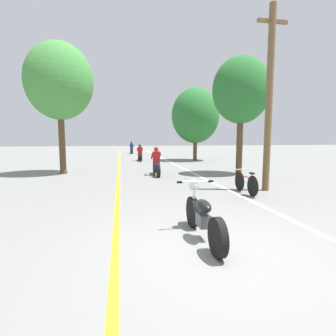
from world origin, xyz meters
TOP-DOWN VIEW (x-y plane):
  - ground_plane at (0.00, 0.00)m, footprint 120.00×120.00m
  - lane_stripe_center at (-1.70, 12.39)m, footprint 0.14×48.00m
  - lane_stripe_edge at (2.28, 12.39)m, footprint 0.14×48.00m
  - utility_pole at (3.60, 4.46)m, footprint 1.10×0.24m
  - roadside_tree_right_near at (4.56, 8.69)m, footprint 2.96×2.66m
  - roadside_tree_right_far at (4.63, 17.20)m, footprint 3.97×3.57m
  - roadside_tree_left at (-4.60, 10.48)m, footprint 3.42×3.08m
  - motorcycle_foreground at (-0.09, 0.45)m, footprint 0.77×2.13m
  - motorcycle_rider_lead at (0.21, 9.01)m, footprint 0.50×2.10m
  - motorcycle_rider_mid at (0.03, 17.75)m, footprint 0.50×2.14m
  - motorcycle_rider_far at (-0.21, 28.25)m, footprint 0.50×2.02m
  - bicycle_parked at (2.63, 4.07)m, footprint 0.44×1.64m

SIDE VIEW (x-z plane):
  - ground_plane at x=0.00m, z-range 0.00..0.00m
  - lane_stripe_center at x=-1.70m, z-range 0.00..0.01m
  - lane_stripe_edge at x=2.28m, z-range 0.00..0.01m
  - bicycle_parked at x=2.63m, z-range -0.03..0.77m
  - motorcycle_foreground at x=-0.09m, z-range -0.08..0.96m
  - motorcycle_rider_mid at x=0.03m, z-range -0.17..1.24m
  - motorcycle_rider_far at x=-0.21m, z-range -0.17..1.26m
  - motorcycle_rider_lead at x=0.21m, z-range -0.18..1.28m
  - utility_pole at x=3.60m, z-range 0.09..6.53m
  - roadside_tree_right_far at x=4.63m, z-range 0.73..6.77m
  - roadside_tree_right_near at x=4.56m, z-range 1.29..7.33m
  - roadside_tree_left at x=-4.60m, z-range 1.39..8.16m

